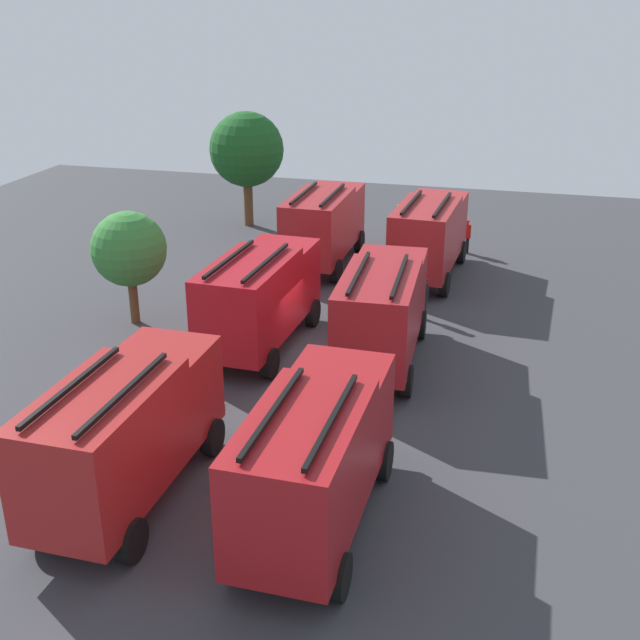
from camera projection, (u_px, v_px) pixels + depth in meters
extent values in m
plane|color=#38383D|center=(320.00, 355.00, 29.72)|extent=(56.69, 56.69, 0.00)
cube|color=maroon|center=(341.00, 409.00, 21.58)|extent=(2.25, 2.54, 2.60)
cube|color=#8C9EAD|center=(350.00, 382.00, 22.39)|extent=(0.12, 2.13, 1.46)
cube|color=maroon|center=(303.00, 474.00, 18.41)|extent=(4.85, 2.59, 2.90)
cube|color=black|center=(273.00, 411.00, 17.98)|extent=(4.32, 0.20, 0.12)
cube|color=black|center=(332.00, 419.00, 17.64)|extent=(4.32, 0.20, 0.12)
cube|color=silver|center=(351.00, 424.00, 23.09)|extent=(0.25, 2.38, 0.28)
cylinder|color=black|center=(301.00, 448.00, 22.66)|extent=(1.11, 0.37, 1.10)
cylinder|color=black|center=(384.00, 461.00, 22.05)|extent=(1.11, 0.37, 1.10)
cylinder|color=black|center=(239.00, 557.00, 18.30)|extent=(1.11, 0.37, 1.10)
cylinder|color=black|center=(340.00, 577.00, 17.70)|extent=(1.11, 0.37, 1.10)
cube|color=maroon|center=(391.00, 287.00, 30.39)|extent=(2.31, 2.60, 2.60)
cube|color=#8C9EAD|center=(395.00, 270.00, 31.22)|extent=(0.18, 2.13, 1.46)
cube|color=maroon|center=(378.00, 317.00, 27.18)|extent=(4.91, 2.72, 2.90)
cube|color=black|center=(359.00, 273.00, 26.71)|extent=(4.32, 0.32, 0.12)
cube|color=black|center=(400.00, 275.00, 26.44)|extent=(4.32, 0.32, 0.12)
cube|color=silver|center=(394.00, 304.00, 31.92)|extent=(0.31, 2.38, 0.28)
cylinder|color=black|center=(360.00, 320.00, 31.40)|extent=(1.11, 0.40, 1.10)
cylinder|color=black|center=(421.00, 325.00, 30.94)|extent=(1.11, 0.40, 1.10)
cylinder|color=black|center=(336.00, 374.00, 26.98)|extent=(1.11, 0.40, 1.10)
cylinder|color=black|center=(407.00, 381.00, 26.52)|extent=(1.11, 0.40, 1.10)
cube|color=maroon|center=(438.00, 221.00, 39.03)|extent=(2.33, 2.61, 2.60)
cube|color=#8C9EAD|center=(442.00, 209.00, 39.84)|extent=(0.19, 2.13, 1.46)
cube|color=maroon|center=(425.00, 237.00, 35.90)|extent=(4.93, 2.75, 2.90)
cube|color=black|center=(412.00, 202.00, 35.49)|extent=(4.32, 0.35, 0.12)
cube|color=black|center=(442.00, 205.00, 35.10)|extent=(4.32, 0.35, 0.12)
cube|color=silver|center=(441.00, 237.00, 40.53)|extent=(0.33, 2.38, 0.28)
cylinder|color=black|center=(414.00, 248.00, 40.14)|extent=(1.12, 0.41, 1.10)
cylinder|color=black|center=(461.00, 252.00, 39.47)|extent=(1.12, 0.41, 1.10)
cylinder|color=black|center=(392.00, 279.00, 35.84)|extent=(1.12, 0.41, 1.10)
cylinder|color=black|center=(445.00, 284.00, 35.16)|extent=(1.12, 0.41, 1.10)
cube|color=maroon|center=(168.00, 387.00, 22.74)|extent=(2.24, 2.54, 2.60)
cube|color=#8C9EAD|center=(183.00, 362.00, 23.55)|extent=(0.12, 2.13, 1.46)
cube|color=maroon|center=(105.00, 445.00, 19.57)|extent=(4.84, 2.58, 2.90)
cube|color=black|center=(72.00, 385.00, 19.14)|extent=(4.32, 0.20, 0.12)
cube|color=black|center=(124.00, 392.00, 18.79)|extent=(4.32, 0.20, 0.12)
cube|color=silver|center=(188.00, 404.00, 24.25)|extent=(0.24, 2.38, 0.28)
cylinder|color=black|center=(138.00, 426.00, 23.81)|extent=(1.11, 0.37, 1.10)
cylinder|color=black|center=(212.00, 437.00, 23.21)|extent=(1.11, 0.37, 1.10)
cylinder|color=black|center=(43.00, 523.00, 19.46)|extent=(1.11, 0.37, 1.10)
cylinder|color=black|center=(132.00, 540.00, 18.86)|extent=(1.11, 0.37, 1.10)
cube|color=#AA131C|center=(282.00, 275.00, 31.65)|extent=(2.31, 2.60, 2.60)
cube|color=#8C9EAD|center=(291.00, 260.00, 32.45)|extent=(0.17, 2.13, 1.46)
cube|color=#AA131C|center=(249.00, 302.00, 28.51)|extent=(4.91, 2.71, 2.90)
cube|color=black|center=(229.00, 259.00, 28.09)|extent=(4.32, 0.31, 0.12)
cube|color=black|center=(266.00, 262.00, 27.71)|extent=(4.32, 0.31, 0.12)
cube|color=silver|center=(293.00, 292.00, 33.15)|extent=(0.31, 2.38, 0.28)
cylinder|color=black|center=(257.00, 306.00, 32.75)|extent=(1.11, 0.40, 1.10)
cylinder|color=black|center=(313.00, 313.00, 32.09)|extent=(1.11, 0.40, 1.10)
cylinder|color=black|center=(207.00, 355.00, 28.43)|extent=(1.11, 0.40, 1.10)
cylinder|color=black|center=(270.00, 363.00, 27.77)|extent=(1.11, 0.40, 1.10)
cube|color=maroon|center=(336.00, 211.00, 40.69)|extent=(2.22, 2.52, 2.60)
cube|color=#8C9EAD|center=(341.00, 200.00, 41.51)|extent=(0.10, 2.13, 1.46)
cube|color=maroon|center=(318.00, 227.00, 37.52)|extent=(4.82, 2.54, 2.90)
cube|color=black|center=(304.00, 193.00, 37.08)|extent=(4.32, 0.15, 0.12)
cube|color=black|center=(332.00, 195.00, 36.75)|extent=(4.32, 0.15, 0.12)
cube|color=silver|center=(342.00, 227.00, 42.21)|extent=(0.22, 2.38, 0.28)
cylinder|color=black|center=(315.00, 238.00, 41.76)|extent=(1.10, 0.36, 1.10)
cylinder|color=black|center=(359.00, 241.00, 41.18)|extent=(1.10, 0.36, 1.10)
cylinder|color=black|center=(287.00, 267.00, 37.39)|extent=(1.10, 0.36, 1.10)
cylinder|color=black|center=(336.00, 271.00, 36.81)|extent=(1.10, 0.36, 1.10)
cylinder|color=black|center=(421.00, 309.00, 32.89)|extent=(0.16, 0.16, 0.81)
cylinder|color=black|center=(424.00, 310.00, 32.72)|extent=(0.16, 0.16, 0.81)
cube|color=black|center=(423.00, 292.00, 32.51)|extent=(0.47, 0.46, 0.71)
sphere|color=brown|center=(424.00, 281.00, 32.33)|extent=(0.23, 0.23, 0.23)
cylinder|color=black|center=(424.00, 279.00, 32.30)|extent=(0.29, 0.29, 0.07)
cylinder|color=black|center=(467.00, 245.00, 40.99)|extent=(0.16, 0.16, 0.80)
cylinder|color=black|center=(463.00, 245.00, 40.98)|extent=(0.16, 0.16, 0.80)
cube|color=#B7140F|center=(466.00, 231.00, 40.70)|extent=(0.37, 0.48, 0.70)
sphere|color=brown|center=(467.00, 223.00, 40.52)|extent=(0.23, 0.23, 0.23)
cylinder|color=#B7140F|center=(467.00, 221.00, 40.49)|extent=(0.28, 0.28, 0.07)
cylinder|color=black|center=(400.00, 229.00, 43.63)|extent=(0.16, 0.16, 0.84)
cylinder|color=black|center=(398.00, 230.00, 43.47)|extent=(0.16, 0.16, 0.84)
cube|color=orange|center=(399.00, 216.00, 43.25)|extent=(0.48, 0.38, 0.73)
sphere|color=beige|center=(400.00, 207.00, 43.06)|extent=(0.24, 0.24, 0.24)
cylinder|color=orange|center=(400.00, 206.00, 43.03)|extent=(0.30, 0.30, 0.07)
cylinder|color=black|center=(211.00, 324.00, 31.45)|extent=(0.16, 0.16, 0.76)
cylinder|color=black|center=(210.00, 326.00, 31.26)|extent=(0.16, 0.16, 0.76)
cube|color=#B7140F|center=(209.00, 308.00, 31.08)|extent=(0.46, 0.33, 0.66)
sphere|color=beige|center=(209.00, 298.00, 30.91)|extent=(0.22, 0.22, 0.22)
cylinder|color=#B7140F|center=(208.00, 296.00, 30.88)|extent=(0.27, 0.27, 0.06)
cylinder|color=brown|center=(134.00, 301.00, 32.24)|extent=(0.37, 0.37, 1.87)
sphere|color=#337A33|center=(129.00, 249.00, 31.39)|extent=(2.99, 2.99, 2.99)
cylinder|color=brown|center=(248.00, 203.00, 45.46)|extent=(0.52, 0.52, 2.59)
sphere|color=#19511E|center=(247.00, 149.00, 44.28)|extent=(4.15, 4.15, 4.15)
cone|color=#F2600C|center=(274.00, 250.00, 40.61)|extent=(0.43, 0.43, 0.62)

